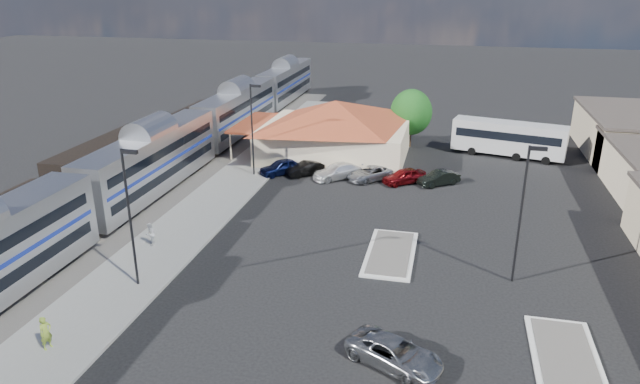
# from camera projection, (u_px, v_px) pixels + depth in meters

# --- Properties ---
(ground) EXTENTS (280.00, 280.00, 0.00)m
(ground) POSITION_uv_depth(u_px,v_px,m) (329.00, 261.00, 39.06)
(ground) COLOR black
(ground) RESTS_ON ground
(railbed) EXTENTS (16.00, 100.00, 0.12)m
(railbed) POSITION_uv_depth(u_px,v_px,m) (118.00, 195.00, 50.78)
(railbed) COLOR #4C4944
(railbed) RESTS_ON ground
(platform) EXTENTS (5.50, 92.00, 0.18)m
(platform) POSITION_uv_depth(u_px,v_px,m) (202.00, 212.00, 47.04)
(platform) COLOR gray
(platform) RESTS_ON ground
(passenger_train) EXTENTS (3.00, 104.00, 5.55)m
(passenger_train) POSITION_uv_depth(u_px,v_px,m) (153.00, 163.00, 50.41)
(passenger_train) COLOR silver
(passenger_train) RESTS_ON ground
(freight_cars) EXTENTS (2.80, 46.00, 4.00)m
(freight_cars) POSITION_uv_depth(u_px,v_px,m) (104.00, 163.00, 53.45)
(freight_cars) COLOR black
(freight_cars) RESTS_ON ground
(station_depot) EXTENTS (18.35, 12.24, 6.20)m
(station_depot) POSITION_uv_depth(u_px,v_px,m) (335.00, 129.00, 60.82)
(station_depot) COLOR beige
(station_depot) RESTS_ON ground
(traffic_island_south) EXTENTS (3.30, 7.50, 0.21)m
(traffic_island_south) POSITION_uv_depth(u_px,v_px,m) (391.00, 253.00, 40.00)
(traffic_island_south) COLOR silver
(traffic_island_south) RESTS_ON ground
(traffic_island_north) EXTENTS (3.30, 7.50, 0.21)m
(traffic_island_north) POSITION_uv_depth(u_px,v_px,m) (566.00, 360.00, 28.76)
(traffic_island_north) COLOR silver
(traffic_island_north) RESTS_ON ground
(lamp_plat_s) EXTENTS (1.08, 0.25, 9.00)m
(lamp_plat_s) POSITION_uv_depth(u_px,v_px,m) (130.00, 208.00, 34.02)
(lamp_plat_s) COLOR black
(lamp_plat_s) RESTS_ON ground
(lamp_plat_n) EXTENTS (1.08, 0.25, 9.00)m
(lamp_plat_n) POSITION_uv_depth(u_px,v_px,m) (253.00, 123.00, 54.09)
(lamp_plat_n) COLOR black
(lamp_plat_n) RESTS_ON ground
(lamp_lot) EXTENTS (1.08, 0.25, 9.00)m
(lamp_lot) POSITION_uv_depth(u_px,v_px,m) (524.00, 204.00, 34.63)
(lamp_lot) COLOR black
(lamp_lot) RESTS_ON ground
(tree_depot) EXTENTS (4.71, 4.71, 6.63)m
(tree_depot) POSITION_uv_depth(u_px,v_px,m) (411.00, 112.00, 64.38)
(tree_depot) COLOR #382314
(tree_depot) RESTS_ON ground
(suv) EXTENTS (5.53, 4.31, 1.40)m
(suv) POSITION_uv_depth(u_px,v_px,m) (395.00, 353.00, 28.34)
(suv) COLOR #929599
(suv) RESTS_ON ground
(coach_bus) EXTENTS (12.04, 5.26, 3.78)m
(coach_bus) POSITION_uv_depth(u_px,v_px,m) (509.00, 137.00, 61.35)
(coach_bus) COLOR white
(coach_bus) RESTS_ON ground
(person_a) EXTENTS (0.61, 0.77, 1.84)m
(person_a) POSITION_uv_depth(u_px,v_px,m) (46.00, 333.00, 29.27)
(person_a) COLOR #97B739
(person_a) RESTS_ON platform
(person_b) EXTENTS (0.86, 0.97, 1.67)m
(person_b) POSITION_uv_depth(u_px,v_px,m) (150.00, 234.00, 40.79)
(person_b) COLOR silver
(person_b) RESTS_ON platform
(parked_car_a) EXTENTS (4.46, 4.35, 1.52)m
(parked_car_a) POSITION_uv_depth(u_px,v_px,m) (282.00, 167.00, 56.22)
(parked_car_a) COLOR #0C143F
(parked_car_a) RESTS_ON ground
(parked_car_b) EXTENTS (4.07, 3.82, 1.37)m
(parked_car_b) POSITION_uv_depth(u_px,v_px,m) (306.00, 168.00, 56.00)
(parked_car_b) COLOR black
(parked_car_b) RESTS_ON ground
(parked_car_c) EXTENTS (5.21, 4.86, 1.47)m
(parked_car_c) POSITION_uv_depth(u_px,v_px,m) (338.00, 171.00, 55.04)
(parked_car_c) COLOR silver
(parked_car_c) RESTS_ON ground
(parked_car_d) EXTENTS (4.99, 4.99, 1.34)m
(parked_car_d) POSITION_uv_depth(u_px,v_px,m) (371.00, 173.00, 54.66)
(parked_car_d) COLOR gray
(parked_car_d) RESTS_ON ground
(parked_car_e) EXTENTS (4.41, 3.96, 1.45)m
(parked_car_e) POSITION_uv_depth(u_px,v_px,m) (404.00, 176.00, 53.69)
(parked_car_e) COLOR maroon
(parked_car_e) RESTS_ON ground
(parked_car_f) EXTENTS (4.07, 3.61, 1.34)m
(parked_car_f) POSITION_uv_depth(u_px,v_px,m) (439.00, 178.00, 53.30)
(parked_car_f) COLOR black
(parked_car_f) RESTS_ON ground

